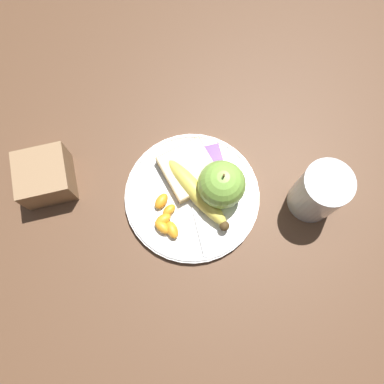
% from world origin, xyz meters
% --- Properties ---
extents(ground_plane, '(3.00, 3.00, 0.00)m').
position_xyz_m(ground_plane, '(0.00, 0.00, 0.00)').
color(ground_plane, brown).
extents(plate, '(0.24, 0.24, 0.01)m').
position_xyz_m(plate, '(0.00, 0.00, 0.01)').
color(plate, white).
rests_on(plate, ground_plane).
extents(juice_glass, '(0.08, 0.08, 0.11)m').
position_xyz_m(juice_glass, '(0.06, 0.20, 0.05)').
color(juice_glass, silver).
rests_on(juice_glass, ground_plane).
extents(apple, '(0.08, 0.08, 0.09)m').
position_xyz_m(apple, '(0.01, 0.05, 0.05)').
color(apple, '#84BC47').
rests_on(apple, plate).
extents(banana, '(0.16, 0.10, 0.03)m').
position_xyz_m(banana, '(0.01, 0.01, 0.03)').
color(banana, '#E0CC4C').
rests_on(banana, plate).
extents(bread_slice, '(0.11, 0.11, 0.02)m').
position_xyz_m(bread_slice, '(-0.04, 0.01, 0.02)').
color(bread_slice, tan).
rests_on(bread_slice, plate).
extents(fork, '(0.18, 0.03, 0.00)m').
position_xyz_m(fork, '(0.01, 0.00, 0.01)').
color(fork, silver).
rests_on(fork, plate).
extents(jam_packet, '(0.04, 0.03, 0.02)m').
position_xyz_m(jam_packet, '(-0.06, 0.05, 0.02)').
color(jam_packet, silver).
rests_on(jam_packet, plate).
extents(orange_segment_0, '(0.03, 0.03, 0.01)m').
position_xyz_m(orange_segment_0, '(0.02, -0.05, 0.02)').
color(orange_segment_0, orange).
rests_on(orange_segment_0, plate).
extents(orange_segment_1, '(0.03, 0.02, 0.02)m').
position_xyz_m(orange_segment_1, '(0.05, -0.05, 0.02)').
color(orange_segment_1, orange).
rests_on(orange_segment_1, plate).
extents(orange_segment_2, '(0.03, 0.03, 0.02)m').
position_xyz_m(orange_segment_2, '(0.03, -0.06, 0.02)').
color(orange_segment_2, orange).
rests_on(orange_segment_2, plate).
extents(orange_segment_3, '(0.03, 0.03, 0.02)m').
position_xyz_m(orange_segment_3, '(0.00, -0.06, 0.02)').
color(orange_segment_3, orange).
rests_on(orange_segment_3, plate).
extents(orange_segment_4, '(0.04, 0.03, 0.02)m').
position_xyz_m(orange_segment_4, '(0.05, -0.06, 0.02)').
color(orange_segment_4, orange).
rests_on(orange_segment_4, plate).
extents(condiment_caddy, '(0.09, 0.09, 0.07)m').
position_xyz_m(condiment_caddy, '(-0.09, -0.24, 0.03)').
color(condiment_caddy, '#93704C').
rests_on(condiment_caddy, ground_plane).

